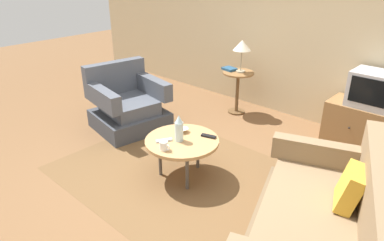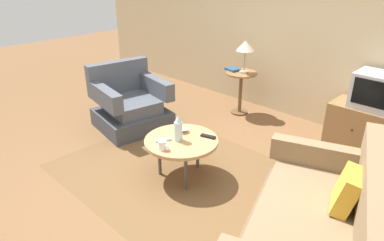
% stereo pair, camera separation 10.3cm
% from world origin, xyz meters
% --- Properties ---
extents(ground_plane, '(16.00, 16.00, 0.00)m').
position_xyz_m(ground_plane, '(0.00, 0.00, 0.00)').
color(ground_plane, brown).
extents(back_wall, '(9.00, 0.12, 2.70)m').
position_xyz_m(back_wall, '(0.00, 2.48, 1.35)').
color(back_wall, '#CCB78E').
rests_on(back_wall, ground).
extents(area_rug, '(2.64, 2.00, 0.00)m').
position_xyz_m(area_rug, '(-0.12, 0.12, 0.00)').
color(area_rug, brown).
rests_on(area_rug, ground).
extents(armchair, '(0.99, 1.02, 0.87)m').
position_xyz_m(armchair, '(-1.55, 0.51, 0.31)').
color(armchair, '#3E424B').
rests_on(armchair, ground).
extents(couch, '(1.40, 1.84, 0.89)m').
position_xyz_m(couch, '(1.44, 0.01, 0.29)').
color(couch, brown).
rests_on(couch, ground).
extents(coffee_table, '(0.77, 0.77, 0.45)m').
position_xyz_m(coffee_table, '(-0.12, 0.12, 0.41)').
color(coffee_table, tan).
rests_on(coffee_table, ground).
extents(side_table, '(0.46, 0.46, 0.64)m').
position_xyz_m(side_table, '(-0.72, 1.95, 0.46)').
color(side_table, olive).
rests_on(side_table, ground).
extents(tv_stand, '(0.92, 0.50, 0.54)m').
position_xyz_m(tv_stand, '(1.07, 2.14, 0.27)').
color(tv_stand, olive).
rests_on(tv_stand, ground).
extents(television, '(0.50, 0.42, 0.42)m').
position_xyz_m(television, '(1.07, 2.14, 0.75)').
color(television, '#B7B7BC').
rests_on(television, tv_stand).
extents(table_lamp, '(0.26, 0.26, 0.46)m').
position_xyz_m(table_lamp, '(-0.70, 1.97, 1.02)').
color(table_lamp, '#9E937A').
rests_on(table_lamp, side_table).
extents(vase, '(0.09, 0.09, 0.28)m').
position_xyz_m(vase, '(-0.12, 0.09, 0.58)').
color(vase, silver).
rests_on(vase, coffee_table).
extents(mug, '(0.13, 0.08, 0.09)m').
position_xyz_m(mug, '(-0.09, -0.15, 0.49)').
color(mug, white).
rests_on(mug, coffee_table).
extents(bowl, '(0.13, 0.13, 0.04)m').
position_xyz_m(bowl, '(-0.23, 0.25, 0.47)').
color(bowl, silver).
rests_on(bowl, coffee_table).
extents(tv_remote_dark, '(0.17, 0.09, 0.02)m').
position_xyz_m(tv_remote_dark, '(0.05, 0.35, 0.46)').
color(tv_remote_dark, black).
rests_on(tv_remote_dark, coffee_table).
extents(tv_remote_silver, '(0.12, 0.17, 0.02)m').
position_xyz_m(tv_remote_silver, '(-0.23, -0.03, 0.46)').
color(tv_remote_silver, '#B2B2B7').
rests_on(tv_remote_silver, coffee_table).
extents(book, '(0.22, 0.19, 0.03)m').
position_xyz_m(book, '(-0.88, 1.94, 0.66)').
color(book, navy).
rests_on(book, side_table).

